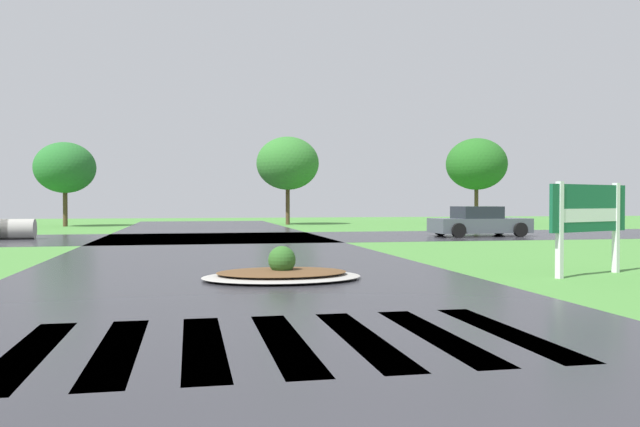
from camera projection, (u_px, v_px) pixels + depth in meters
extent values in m
cube|color=#2B2B30|center=(246.00, 284.00, 12.27)|extent=(9.57, 80.00, 0.01)
cube|color=#2B2B30|center=(214.00, 238.00, 27.91)|extent=(90.00, 8.61, 0.01)
cube|color=white|center=(28.00, 352.00, 6.74)|extent=(0.45, 3.26, 0.01)
cube|color=white|center=(118.00, 348.00, 6.91)|extent=(0.45, 3.26, 0.01)
cube|color=white|center=(203.00, 345.00, 7.09)|extent=(0.45, 3.26, 0.01)
cube|color=white|center=(284.00, 341.00, 7.27)|extent=(0.45, 3.26, 0.01)
cube|color=white|center=(361.00, 338.00, 7.45)|extent=(0.45, 3.26, 0.01)
cube|color=white|center=(435.00, 335.00, 7.63)|extent=(0.45, 3.26, 0.01)
cube|color=white|center=(505.00, 332.00, 7.81)|extent=(0.45, 3.26, 0.01)
cube|color=white|center=(616.00, 228.00, 14.32)|extent=(0.16, 0.16, 1.99)
cube|color=white|center=(560.00, 230.00, 13.20)|extent=(0.16, 0.16, 1.99)
cube|color=#145938|center=(589.00, 208.00, 13.75)|extent=(2.41, 1.06, 1.00)
cube|color=white|center=(589.00, 215.00, 13.76)|extent=(1.84, 0.83, 0.28)
ellipsoid|color=#9E9B93|center=(282.00, 277.00, 13.04)|extent=(3.22, 2.30, 0.12)
ellipsoid|color=brown|center=(282.00, 272.00, 13.04)|extent=(2.64, 1.89, 0.10)
sphere|color=#2D6023|center=(282.00, 260.00, 13.03)|extent=(0.56, 0.56, 0.56)
cube|color=#4C545B|center=(480.00, 225.00, 29.21)|extent=(4.39, 1.97, 0.64)
cube|color=#1E232B|center=(477.00, 212.00, 29.17)|extent=(1.92, 1.68, 0.54)
cylinder|color=black|center=(499.00, 228.00, 30.48)|extent=(0.65, 0.24, 0.64)
cylinder|color=black|center=(520.00, 230.00, 28.59)|extent=(0.65, 0.24, 0.64)
cylinder|color=black|center=(440.00, 229.00, 29.83)|extent=(0.65, 0.24, 0.64)
cylinder|color=black|center=(459.00, 230.00, 27.94)|extent=(0.65, 0.24, 0.64)
cylinder|color=#9E9B93|center=(13.00, 229.00, 26.83)|extent=(1.68, 0.88, 0.85)
cylinder|color=#4C3823|center=(65.00, 207.00, 40.63)|extent=(0.28, 0.28, 2.39)
ellipsoid|color=#26692A|center=(65.00, 168.00, 40.58)|extent=(3.77, 3.77, 3.20)
cylinder|color=#4C3823|center=(288.00, 205.00, 43.94)|extent=(0.28, 0.28, 2.69)
ellipsoid|color=#30732B|center=(288.00, 163.00, 43.88)|extent=(4.25, 4.25, 3.61)
cylinder|color=#4C3823|center=(476.00, 204.00, 45.79)|extent=(0.28, 0.28, 2.72)
ellipsoid|color=#24621F|center=(477.00, 164.00, 45.74)|extent=(4.30, 4.30, 3.66)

